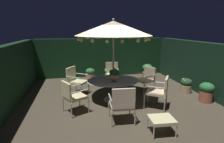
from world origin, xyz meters
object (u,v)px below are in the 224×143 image
patio_chair_north (75,79)px  potted_plant_left_near (206,92)px  potted_plant_right_far (112,71)px  patio_dining_table (113,83)px  potted_plant_back_left (186,85)px  potted_plant_back_center (90,74)px  patio_umbrella (113,28)px  patio_chair_northeast (72,95)px  patio_chair_south (146,78)px  centerpiece_planter (114,74)px  ottoman_footrest (162,120)px  patio_chair_southeast (160,90)px  potted_plant_right_near (147,70)px  patio_chair_southwest (112,73)px  patio_chair_east (122,103)px

patio_chair_north → potted_plant_left_near: (4.25, -1.66, -0.22)m
potted_plant_right_far → patio_dining_table: bearing=-100.6°
potted_plant_back_left → potted_plant_back_center: bearing=142.6°
patio_umbrella → potted_plant_right_far: bearing=79.4°
patio_chair_northeast → patio_chair_south: 3.04m
patio_chair_south → potted_plant_back_left: (1.44, -0.41, -0.28)m
patio_chair_south → centerpiece_planter: bearing=-152.6°
patio_dining_table → ottoman_footrest: size_ratio=2.97×
potted_plant_back_center → patio_chair_southeast: bearing=-63.2°
patio_chair_northeast → potted_plant_right_near: bearing=42.5°
patio_chair_northeast → patio_chair_southwest: size_ratio=0.96×
patio_chair_east → potted_plant_back_center: (-0.45, 4.27, -0.29)m
patio_chair_southwest → potted_plant_left_near: patio_chair_southwest is taller
patio_umbrella → patio_chair_southeast: (1.27, -0.85, -1.83)m
patio_chair_northeast → patio_chair_east: 1.51m
patio_chair_east → potted_plant_right_near: 4.92m
patio_umbrella → centerpiece_planter: size_ratio=6.03×
patio_umbrella → patio_chair_north: (-1.25, 0.89, -1.83)m
patio_chair_south → patio_umbrella: bearing=-158.9°
patio_chair_east → patio_chair_northeast: bearing=146.6°
patio_dining_table → patio_chair_southwest: (0.26, 1.50, -0.00)m
patio_chair_northeast → patio_chair_east: patio_chair_east is taller
patio_chair_southwest → potted_plant_back_center: patio_chair_southwest is taller
patio_umbrella → patio_chair_north: size_ratio=2.68×
patio_dining_table → centerpiece_planter: (-0.02, -0.20, 0.39)m
patio_chair_southwest → potted_plant_right_far: 1.28m
patio_chair_north → patio_chair_south: bearing=-7.2°
patio_dining_table → patio_chair_south: bearing=21.1°
centerpiece_planter → patio_chair_southwest: bearing=80.6°
patio_chair_southeast → patio_chair_southwest: (-1.01, 2.35, 0.02)m
potted_plant_back_left → patio_dining_table: bearing=-177.3°
patio_chair_southeast → centerpiece_planter: bearing=153.0°
patio_umbrella → potted_plant_back_left: size_ratio=4.79×
patio_chair_southeast → potted_plant_back_left: (1.59, 0.99, -0.28)m
patio_chair_south → potted_plant_right_far: (-0.90, 2.19, -0.20)m
patio_chair_southwest → centerpiece_planter: bearing=-99.4°
potted_plant_left_near → potted_plant_right_far: bearing=125.2°
ottoman_footrest → potted_plant_right_far: size_ratio=0.85×
patio_chair_northeast → potted_plant_right_far: patio_chair_northeast is taller
patio_chair_southeast → patio_chair_south: patio_chair_southeast is taller
patio_umbrella → patio_chair_southwest: (0.26, 1.50, -1.81)m
potted_plant_back_center → potted_plant_right_far: 1.06m
patio_umbrella → potted_plant_back_left: (2.86, 0.14, -2.11)m
potted_plant_back_left → patio_umbrella: bearing=-177.3°
patio_umbrella → patio_chair_southeast: size_ratio=2.76×
patio_dining_table → potted_plant_right_near: (2.38, 2.71, -0.26)m
patio_umbrella → patio_chair_south: patio_umbrella is taller
patio_umbrella → potted_plant_left_near: patio_umbrella is taller
patio_chair_southwest → potted_plant_back_left: size_ratio=1.78×
patio_dining_table → patio_chair_northeast: patio_chair_northeast is taller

